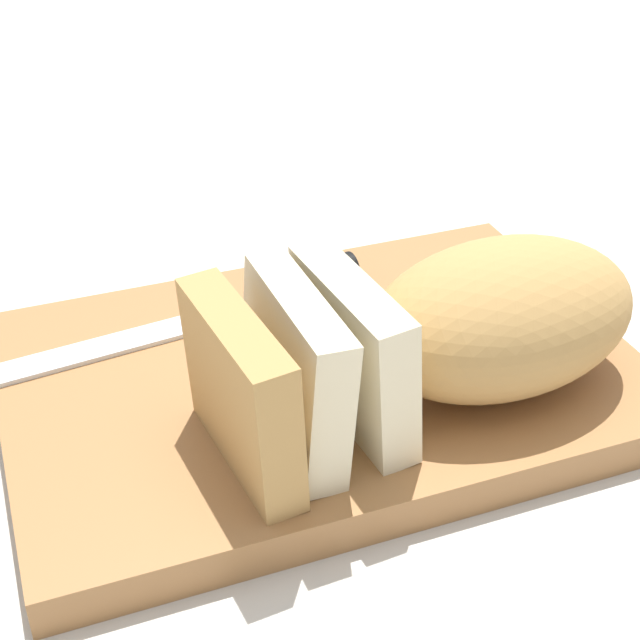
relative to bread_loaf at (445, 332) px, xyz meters
The scene contains 8 objects.
ground_plane 0.10m from the bread_loaf, 44.66° to the right, with size 3.00×3.00×0.00m, color beige.
cutting_board 0.09m from the bread_loaf, 44.66° to the right, with size 0.37×0.25×0.02m, color #9E6B3D.
bread_loaf is the anchor object (origin of this frame).
bread_knife 0.14m from the bread_loaf, 63.46° to the right, with size 0.24×0.06×0.02m.
crumb_near_knife 0.07m from the bread_loaf, 10.65° to the left, with size 0.01×0.01×0.01m, color #A8753D.
crumb_near_loaf 0.05m from the bread_loaf, ahead, with size 0.00×0.00×0.00m, color #A8753D.
crumb_stray_left 0.06m from the bread_loaf, 71.48° to the right, with size 0.01×0.01×0.01m, color #A8753D.
crumb_stray_right 0.08m from the bread_loaf, 98.13° to the right, with size 0.01×0.01×0.01m, color #A8753D.
Camera 1 is at (0.15, 0.44, 0.35)m, focal length 53.64 mm.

